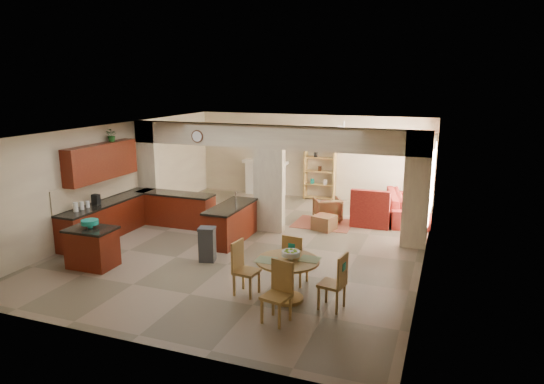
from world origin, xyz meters
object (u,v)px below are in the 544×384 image
at_px(kitchen_island, 92,247).
at_px(armchair, 327,209).
at_px(dining_table, 288,273).
at_px(sofa, 406,206).

bearing_deg(kitchen_island, armchair, 51.92).
bearing_deg(armchair, dining_table, 67.64).
bearing_deg(kitchen_island, dining_table, -2.11).
distance_m(kitchen_island, armchair, 6.44).
bearing_deg(sofa, kitchen_island, 124.77).
bearing_deg(dining_table, armchair, 96.23).
bearing_deg(dining_table, sofa, 76.46).
height_order(kitchen_island, armchair, kitchen_island).
distance_m(kitchen_island, sofa, 8.57).
distance_m(dining_table, armchair, 5.26).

